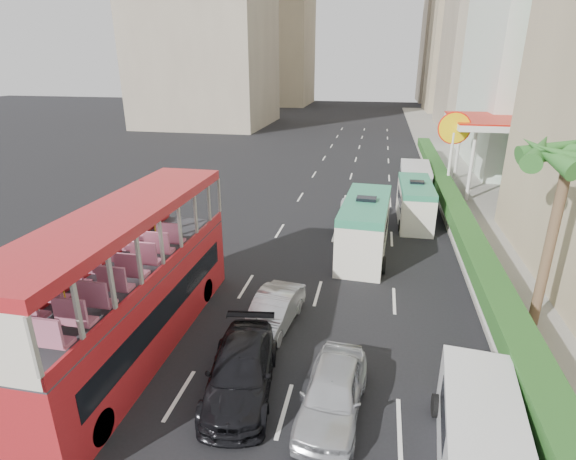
% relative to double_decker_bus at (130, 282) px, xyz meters
% --- Properties ---
extents(ground_plane, '(200.00, 200.00, 0.00)m').
position_rel_double_decker_bus_xyz_m(ground_plane, '(6.00, 0.00, -2.53)').
color(ground_plane, black).
rests_on(ground_plane, ground).
extents(double_decker_bus, '(2.50, 11.00, 5.06)m').
position_rel_double_decker_bus_xyz_m(double_decker_bus, '(0.00, 0.00, 0.00)').
color(double_decker_bus, '#B41D22').
rests_on(double_decker_bus, ground).
extents(car_silver_lane_a, '(1.86, 4.08, 1.30)m').
position_rel_double_decker_bus_xyz_m(car_silver_lane_a, '(4.31, 2.14, -2.53)').
color(car_silver_lane_a, silver).
rests_on(car_silver_lane_a, ground).
extents(car_silver_lane_b, '(1.96, 4.22, 1.40)m').
position_rel_double_decker_bus_xyz_m(car_silver_lane_b, '(6.94, -1.81, -2.53)').
color(car_silver_lane_b, silver).
rests_on(car_silver_lane_b, ground).
extents(car_black, '(2.55, 4.94, 1.37)m').
position_rel_double_decker_bus_xyz_m(car_black, '(4.15, -1.39, -2.53)').
color(car_black, black).
rests_on(car_black, ground).
extents(van_asset, '(2.48, 5.21, 1.43)m').
position_rel_double_decker_bus_xyz_m(van_asset, '(6.84, 13.99, -2.53)').
color(van_asset, silver).
rests_on(van_asset, ground).
extents(minibus_near, '(2.51, 6.55, 2.85)m').
position_rel_double_decker_bus_xyz_m(minibus_near, '(7.32, 9.70, -1.10)').
color(minibus_near, silver).
rests_on(minibus_near, ground).
extents(minibus_far, '(1.94, 5.57, 2.45)m').
position_rel_double_decker_bus_xyz_m(minibus_far, '(10.13, 15.16, -1.30)').
color(minibus_far, silver).
rests_on(minibus_far, ground).
extents(panel_van_near, '(2.17, 4.56, 1.77)m').
position_rel_double_decker_bus_xyz_m(panel_van_near, '(10.60, -2.73, -1.65)').
color(panel_van_near, silver).
rests_on(panel_van_near, ground).
extents(panel_van_far, '(2.24, 5.29, 2.09)m').
position_rel_double_decker_bus_xyz_m(panel_van_far, '(10.52, 21.54, -1.48)').
color(panel_van_far, silver).
rests_on(panel_van_far, ground).
extents(sidewalk, '(6.00, 120.00, 0.18)m').
position_rel_double_decker_bus_xyz_m(sidewalk, '(15.00, 25.00, -2.44)').
color(sidewalk, '#99968C').
rests_on(sidewalk, ground).
extents(kerb_wall, '(0.30, 44.00, 1.00)m').
position_rel_double_decker_bus_xyz_m(kerb_wall, '(12.20, 14.00, -1.85)').
color(kerb_wall, silver).
rests_on(kerb_wall, sidewalk).
extents(hedge, '(1.10, 44.00, 0.70)m').
position_rel_double_decker_bus_xyz_m(hedge, '(12.20, 14.00, -1.00)').
color(hedge, '#2D6626').
rests_on(hedge, kerb_wall).
extents(palm_tree, '(0.36, 0.36, 6.40)m').
position_rel_double_decker_bus_xyz_m(palm_tree, '(13.80, 4.00, 0.85)').
color(palm_tree, brown).
rests_on(palm_tree, sidewalk).
extents(shell_station, '(6.50, 8.00, 5.50)m').
position_rel_double_decker_bus_xyz_m(shell_station, '(16.00, 23.00, 0.22)').
color(shell_station, silver).
rests_on(shell_station, ground).
extents(tower_far_b, '(14.00, 14.00, 40.00)m').
position_rel_double_decker_bus_xyz_m(tower_far_b, '(23.00, 104.00, 17.47)').
color(tower_far_b, tan).
rests_on(tower_far_b, ground).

